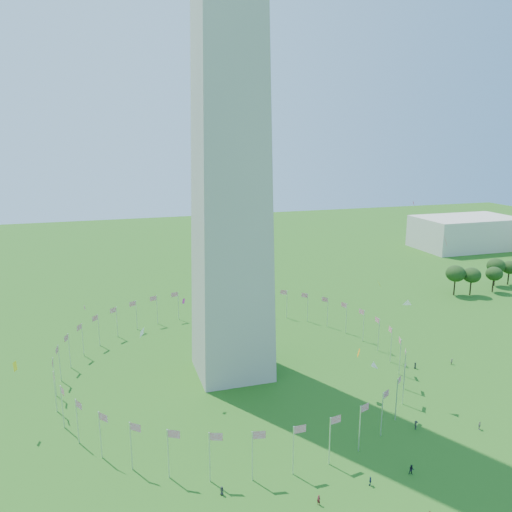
# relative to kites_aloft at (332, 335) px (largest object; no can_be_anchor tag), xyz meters

# --- Properties ---
(flag_ring) EXTENTS (80.24, 80.24, 9.00)m
(flag_ring) POSITION_rel_kites_aloft_xyz_m (-12.45, 27.65, -14.27)
(flag_ring) COLOR silver
(flag_ring) RESTS_ON ground
(gov_building_east_a) EXTENTS (50.00, 30.00, 16.00)m
(gov_building_east_a) POSITION_rel_kites_aloft_xyz_m (137.55, 127.65, -10.77)
(gov_building_east_a) COLOR beige
(gov_building_east_a) RESTS_ON ground
(crowd) EXTENTS (88.37, 73.01, 1.91)m
(crowd) POSITION_rel_kites_aloft_xyz_m (3.06, -23.82, -17.92)
(crowd) COLOR #37194D
(crowd) RESTS_ON ground
(kites_aloft) EXTENTS (96.23, 69.54, 36.40)m
(kites_aloft) POSITION_rel_kites_aloft_xyz_m (0.00, 0.00, 0.00)
(kites_aloft) COLOR white
(kites_aloft) RESTS_ON ground
(tree_line_east) EXTENTS (53.44, 15.74, 10.80)m
(tree_line_east) POSITION_rel_kites_aloft_xyz_m (99.17, 62.96, -13.85)
(tree_line_east) COLOR #244717
(tree_line_east) RESTS_ON ground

